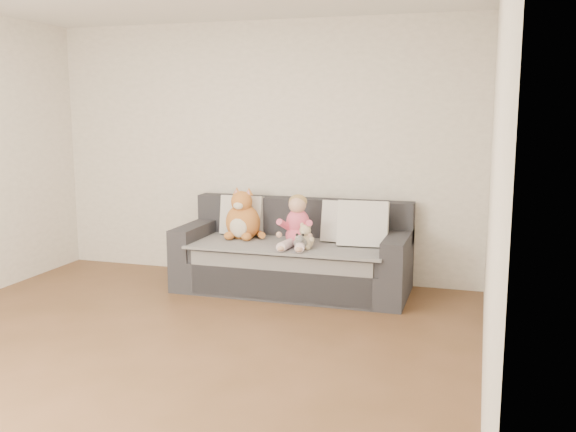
{
  "coord_description": "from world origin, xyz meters",
  "views": [
    {
      "loc": [
        2.2,
        -3.71,
        1.73
      ],
      "look_at": [
        0.48,
        1.87,
        0.75
      ],
      "focal_mm": 40.0,
      "sensor_mm": 36.0,
      "label": 1
    }
  ],
  "objects_px": {
    "plush_cat": "(243,219)",
    "teddy_bear": "(305,238)",
    "sofa": "(294,258)",
    "toddler": "(297,224)",
    "sippy_cup": "(301,240)"
  },
  "relations": [
    {
      "from": "toddler",
      "to": "teddy_bear",
      "type": "height_order",
      "value": "toddler"
    },
    {
      "from": "sofa",
      "to": "teddy_bear",
      "type": "xyz_separation_m",
      "value": [
        0.19,
        -0.28,
        0.26
      ]
    },
    {
      "from": "sippy_cup",
      "to": "toddler",
      "type": "bearing_deg",
      "value": 159.29
    },
    {
      "from": "sofa",
      "to": "sippy_cup",
      "type": "height_order",
      "value": "sofa"
    },
    {
      "from": "plush_cat",
      "to": "sippy_cup",
      "type": "distance_m",
      "value": 0.69
    },
    {
      "from": "toddler",
      "to": "teddy_bear",
      "type": "bearing_deg",
      "value": -47.74
    },
    {
      "from": "plush_cat",
      "to": "sippy_cup",
      "type": "xyz_separation_m",
      "value": [
        0.65,
        -0.19,
        -0.13
      ]
    },
    {
      "from": "plush_cat",
      "to": "teddy_bear",
      "type": "relative_size",
      "value": 2.19
    },
    {
      "from": "sofa",
      "to": "toddler",
      "type": "relative_size",
      "value": 4.48
    },
    {
      "from": "sofa",
      "to": "toddler",
      "type": "bearing_deg",
      "value": -65.28
    },
    {
      "from": "teddy_bear",
      "to": "sippy_cup",
      "type": "distance_m",
      "value": 0.11
    },
    {
      "from": "toddler",
      "to": "sippy_cup",
      "type": "height_order",
      "value": "toddler"
    },
    {
      "from": "sofa",
      "to": "toddler",
      "type": "distance_m",
      "value": 0.42
    },
    {
      "from": "toddler",
      "to": "sofa",
      "type": "bearing_deg",
      "value": 110.0
    },
    {
      "from": "plush_cat",
      "to": "sippy_cup",
      "type": "relative_size",
      "value": 4.67
    }
  ]
}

